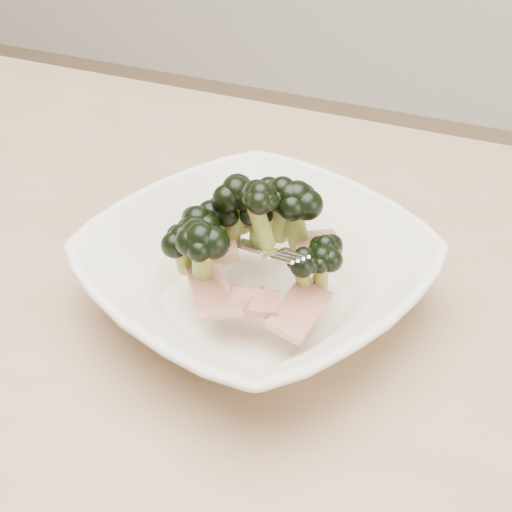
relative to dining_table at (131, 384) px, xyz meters
name	(u,v)px	position (x,y,z in m)	size (l,w,h in m)	color
dining_table	(131,384)	(0.00, 0.00, 0.00)	(1.20, 0.80, 0.75)	tan
broccoli_dish	(255,266)	(0.11, 0.04, 0.14)	(0.34, 0.34, 0.12)	#EFE5CA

